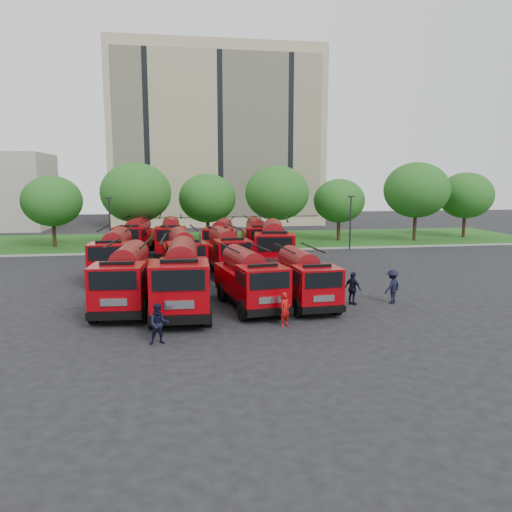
{
  "coord_description": "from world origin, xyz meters",
  "views": [
    {
      "loc": [
        -4.51,
        -27.75,
        6.76
      ],
      "look_at": [
        0.66,
        3.44,
        1.8
      ],
      "focal_mm": 35.0,
      "sensor_mm": 36.0,
      "label": 1
    }
  ],
  "objects_px": {
    "fire_truck_0": "(127,278)",
    "fire_truck_5": "(183,254)",
    "fire_truck_10": "(221,238)",
    "firefighter_0": "(285,326)",
    "fire_truck_6": "(226,251)",
    "firefighter_2": "(352,305)",
    "firefighter_5": "(281,284)",
    "fire_truck_7": "(273,246)",
    "firefighter_1": "(160,344)",
    "fire_truck_1": "(182,278)",
    "fire_truck_4": "(115,255)",
    "firefighter_4": "(164,297)",
    "fire_truck_11": "(258,236)",
    "fire_truck_3": "(304,278)",
    "firefighter_3": "(392,303)",
    "fire_truck_9": "(171,237)",
    "fire_truck_2": "(249,279)",
    "fire_truck_8": "(136,237)"
  },
  "relations": [
    {
      "from": "fire_truck_0",
      "to": "fire_truck_5",
      "type": "distance_m",
      "value": 8.4
    },
    {
      "from": "fire_truck_10",
      "to": "firefighter_0",
      "type": "bearing_deg",
      "value": -75.55
    },
    {
      "from": "firefighter_0",
      "to": "fire_truck_6",
      "type": "bearing_deg",
      "value": 63.16
    },
    {
      "from": "firefighter_2",
      "to": "firefighter_5",
      "type": "bearing_deg",
      "value": -4.98
    },
    {
      "from": "fire_truck_7",
      "to": "firefighter_1",
      "type": "relative_size",
      "value": 4.81
    },
    {
      "from": "fire_truck_1",
      "to": "fire_truck_5",
      "type": "bearing_deg",
      "value": 91.1
    },
    {
      "from": "fire_truck_5",
      "to": "firefighter_5",
      "type": "xyz_separation_m",
      "value": [
        6.16,
        -3.21,
        -1.63
      ]
    },
    {
      "from": "fire_truck_4",
      "to": "firefighter_2",
      "type": "relative_size",
      "value": 4.06
    },
    {
      "from": "firefighter_4",
      "to": "firefighter_5",
      "type": "xyz_separation_m",
      "value": [
        7.43,
        2.29,
        0.0
      ]
    },
    {
      "from": "fire_truck_11",
      "to": "firefighter_1",
      "type": "relative_size",
      "value": 4.09
    },
    {
      "from": "firefighter_4",
      "to": "firefighter_5",
      "type": "bearing_deg",
      "value": -126.81
    },
    {
      "from": "fire_truck_3",
      "to": "fire_truck_6",
      "type": "height_order",
      "value": "fire_truck_6"
    },
    {
      "from": "firefighter_3",
      "to": "firefighter_2",
      "type": "bearing_deg",
      "value": -33.79
    },
    {
      "from": "firefighter_1",
      "to": "firefighter_3",
      "type": "height_order",
      "value": "firefighter_3"
    },
    {
      "from": "fire_truck_3",
      "to": "firefighter_1",
      "type": "distance_m",
      "value": 9.31
    },
    {
      "from": "fire_truck_1",
      "to": "fire_truck_10",
      "type": "distance_m",
      "value": 18.51
    },
    {
      "from": "fire_truck_9",
      "to": "firefighter_5",
      "type": "relative_size",
      "value": 4.35
    },
    {
      "from": "fire_truck_2",
      "to": "fire_truck_3",
      "type": "height_order",
      "value": "fire_truck_2"
    },
    {
      "from": "fire_truck_0",
      "to": "firefighter_3",
      "type": "height_order",
      "value": "fire_truck_0"
    },
    {
      "from": "firefighter_2",
      "to": "fire_truck_6",
      "type": "bearing_deg",
      "value": -0.6
    },
    {
      "from": "fire_truck_0",
      "to": "firefighter_4",
      "type": "relative_size",
      "value": 3.72
    },
    {
      "from": "fire_truck_7",
      "to": "fire_truck_9",
      "type": "distance_m",
      "value": 10.79
    },
    {
      "from": "fire_truck_1",
      "to": "fire_truck_7",
      "type": "xyz_separation_m",
      "value": [
        6.88,
        10.56,
        0.04
      ]
    },
    {
      "from": "fire_truck_11",
      "to": "fire_truck_1",
      "type": "bearing_deg",
      "value": -108.65
    },
    {
      "from": "firefighter_0",
      "to": "firefighter_2",
      "type": "height_order",
      "value": "firefighter_2"
    },
    {
      "from": "firefighter_0",
      "to": "fire_truck_1",
      "type": "bearing_deg",
      "value": 111.6
    },
    {
      "from": "firefighter_2",
      "to": "fire_truck_4",
      "type": "bearing_deg",
      "value": 24.92
    },
    {
      "from": "fire_truck_2",
      "to": "firefighter_2",
      "type": "distance_m",
      "value": 5.78
    },
    {
      "from": "fire_truck_0",
      "to": "firefighter_4",
      "type": "bearing_deg",
      "value": 57.32
    },
    {
      "from": "fire_truck_10",
      "to": "fire_truck_11",
      "type": "xyz_separation_m",
      "value": [
        3.35,
        0.49,
        0.01
      ]
    },
    {
      "from": "fire_truck_1",
      "to": "fire_truck_5",
      "type": "distance_m",
      "value": 8.86
    },
    {
      "from": "fire_truck_1",
      "to": "fire_truck_9",
      "type": "distance_m",
      "value": 18.36
    },
    {
      "from": "fire_truck_6",
      "to": "firefighter_1",
      "type": "bearing_deg",
      "value": -111.8
    },
    {
      "from": "firefighter_4",
      "to": "fire_truck_11",
      "type": "bearing_deg",
      "value": -81.86
    },
    {
      "from": "firefighter_3",
      "to": "firefighter_5",
      "type": "relative_size",
      "value": 1.1
    },
    {
      "from": "firefighter_2",
      "to": "firefighter_5",
      "type": "relative_size",
      "value": 1.06
    },
    {
      "from": "fire_truck_2",
      "to": "fire_truck_6",
      "type": "bearing_deg",
      "value": 82.26
    },
    {
      "from": "fire_truck_4",
      "to": "fire_truck_8",
      "type": "height_order",
      "value": "fire_truck_4"
    },
    {
      "from": "fire_truck_5",
      "to": "firefighter_0",
      "type": "distance_m",
      "value": 13.08
    },
    {
      "from": "fire_truck_9",
      "to": "fire_truck_5",
      "type": "bearing_deg",
      "value": -84.7
    },
    {
      "from": "fire_truck_7",
      "to": "fire_truck_9",
      "type": "relative_size",
      "value": 1.12
    },
    {
      "from": "firefighter_5",
      "to": "fire_truck_9",
      "type": "bearing_deg",
      "value": -60.58
    },
    {
      "from": "firefighter_1",
      "to": "firefighter_4",
      "type": "relative_size",
      "value": 0.87
    },
    {
      "from": "fire_truck_0",
      "to": "firefighter_1",
      "type": "bearing_deg",
      "value": -68.83
    },
    {
      "from": "firefighter_5",
      "to": "fire_truck_8",
      "type": "bearing_deg",
      "value": -54.45
    },
    {
      "from": "fire_truck_8",
      "to": "fire_truck_11",
      "type": "relative_size",
      "value": 1.05
    },
    {
      "from": "fire_truck_4",
      "to": "firefighter_3",
      "type": "distance_m",
      "value": 18.32
    },
    {
      "from": "fire_truck_10",
      "to": "firefighter_2",
      "type": "bearing_deg",
      "value": -61.61
    },
    {
      "from": "firefighter_3",
      "to": "fire_truck_11",
      "type": "bearing_deg",
      "value": -111.23
    },
    {
      "from": "firefighter_4",
      "to": "firefighter_5",
      "type": "height_order",
      "value": "firefighter_4"
    }
  ]
}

